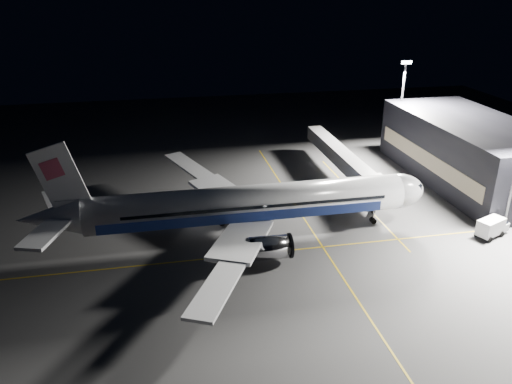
{
  "coord_description": "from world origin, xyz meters",
  "views": [
    {
      "loc": [
        -12.45,
        -67.36,
        36.48
      ],
      "look_at": [
        1.63,
        2.49,
        6.0
      ],
      "focal_mm": 35.0,
      "sensor_mm": 36.0,
      "label": 1
    }
  ],
  "objects_px": {
    "airliner": "(242,205)",
    "safety_cone_b": "(242,207)",
    "jet_bridge": "(344,159)",
    "safety_cone_c": "(192,210)",
    "service_truck": "(492,227)",
    "safety_cone_a": "(219,210)",
    "baggage_tug": "(202,204)",
    "floodlight_mast_north": "(402,99)"
  },
  "relations": [
    {
      "from": "safety_cone_a",
      "to": "safety_cone_c",
      "type": "relative_size",
      "value": 0.87
    },
    {
      "from": "airliner",
      "to": "service_truck",
      "type": "bearing_deg",
      "value": -11.62
    },
    {
      "from": "jet_bridge",
      "to": "safety_cone_b",
      "type": "distance_m",
      "value": 23.48
    },
    {
      "from": "jet_bridge",
      "to": "floodlight_mast_north",
      "type": "xyz_separation_m",
      "value": [
        18.0,
        13.93,
        7.79
      ]
    },
    {
      "from": "safety_cone_b",
      "to": "service_truck",
      "type": "bearing_deg",
      "value": -25.57
    },
    {
      "from": "service_truck",
      "to": "safety_cone_b",
      "type": "distance_m",
      "value": 39.95
    },
    {
      "from": "airliner",
      "to": "floodlight_mast_north",
      "type": "height_order",
      "value": "floodlight_mast_north"
    },
    {
      "from": "baggage_tug",
      "to": "safety_cone_b",
      "type": "relative_size",
      "value": 4.62
    },
    {
      "from": "jet_bridge",
      "to": "safety_cone_c",
      "type": "relative_size",
      "value": 50.7
    },
    {
      "from": "jet_bridge",
      "to": "safety_cone_a",
      "type": "xyz_separation_m",
      "value": [
        -25.5,
        -8.89,
        -4.29
      ]
    },
    {
      "from": "safety_cone_b",
      "to": "safety_cone_c",
      "type": "xyz_separation_m",
      "value": [
        -8.56,
        0.39,
        0.05
      ]
    },
    {
      "from": "airliner",
      "to": "jet_bridge",
      "type": "relative_size",
      "value": 1.79
    },
    {
      "from": "floodlight_mast_north",
      "to": "baggage_tug",
      "type": "height_order",
      "value": "floodlight_mast_north"
    },
    {
      "from": "airliner",
      "to": "safety_cone_c",
      "type": "relative_size",
      "value": 90.61
    },
    {
      "from": "airliner",
      "to": "safety_cone_b",
      "type": "bearing_deg",
      "value": 80.22
    },
    {
      "from": "service_truck",
      "to": "safety_cone_b",
      "type": "relative_size",
      "value": 10.83
    },
    {
      "from": "service_truck",
      "to": "safety_cone_c",
      "type": "relative_size",
      "value": 9.08
    },
    {
      "from": "service_truck",
      "to": "jet_bridge",
      "type": "bearing_deg",
      "value": 96.52
    },
    {
      "from": "airliner",
      "to": "baggage_tug",
      "type": "bearing_deg",
      "value": 114.63
    },
    {
      "from": "airliner",
      "to": "baggage_tug",
      "type": "relative_size",
      "value": 23.38
    },
    {
      "from": "service_truck",
      "to": "safety_cone_a",
      "type": "distance_m",
      "value": 43.52
    },
    {
      "from": "baggage_tug",
      "to": "jet_bridge",
      "type": "bearing_deg",
      "value": 16.62
    },
    {
      "from": "jet_bridge",
      "to": "safety_cone_b",
      "type": "height_order",
      "value": "jet_bridge"
    },
    {
      "from": "service_truck",
      "to": "safety_cone_b",
      "type": "xyz_separation_m",
      "value": [
        -36.02,
        17.23,
        -1.29
      ]
    },
    {
      "from": "service_truck",
      "to": "safety_cone_c",
      "type": "distance_m",
      "value": 47.95
    },
    {
      "from": "floodlight_mast_north",
      "to": "safety_cone_b",
      "type": "relative_size",
      "value": 36.37
    },
    {
      "from": "safety_cone_a",
      "to": "safety_cone_c",
      "type": "height_order",
      "value": "safety_cone_c"
    },
    {
      "from": "jet_bridge",
      "to": "safety_cone_c",
      "type": "height_order",
      "value": "jet_bridge"
    },
    {
      "from": "jet_bridge",
      "to": "service_truck",
      "type": "height_order",
      "value": "jet_bridge"
    },
    {
      "from": "airliner",
      "to": "service_truck",
      "type": "height_order",
      "value": "airliner"
    },
    {
      "from": "safety_cone_a",
      "to": "floodlight_mast_north",
      "type": "bearing_deg",
      "value": 27.68
    },
    {
      "from": "jet_bridge",
      "to": "floodlight_mast_north",
      "type": "relative_size",
      "value": 1.66
    },
    {
      "from": "airliner",
      "to": "jet_bridge",
      "type": "bearing_deg",
      "value": 38.04
    },
    {
      "from": "floodlight_mast_north",
      "to": "service_truck",
      "type": "xyz_separation_m",
      "value": [
        -3.42,
        -39.73,
        -10.8
      ]
    },
    {
      "from": "floodlight_mast_north",
      "to": "safety_cone_c",
      "type": "distance_m",
      "value": 54.2
    },
    {
      "from": "airliner",
      "to": "jet_bridge",
      "type": "distance_m",
      "value": 29.31
    },
    {
      "from": "floodlight_mast_north",
      "to": "safety_cone_b",
      "type": "bearing_deg",
      "value": -150.3
    },
    {
      "from": "floodlight_mast_north",
      "to": "safety_cone_b",
      "type": "distance_m",
      "value": 46.99
    },
    {
      "from": "airliner",
      "to": "jet_bridge",
      "type": "height_order",
      "value": "airliner"
    },
    {
      "from": "floodlight_mast_north",
      "to": "safety_cone_a",
      "type": "bearing_deg",
      "value": -152.32
    },
    {
      "from": "floodlight_mast_north",
      "to": "airliner",
      "type": "bearing_deg",
      "value": -142.09
    },
    {
      "from": "baggage_tug",
      "to": "safety_cone_c",
      "type": "bearing_deg",
      "value": -144.18
    }
  ]
}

